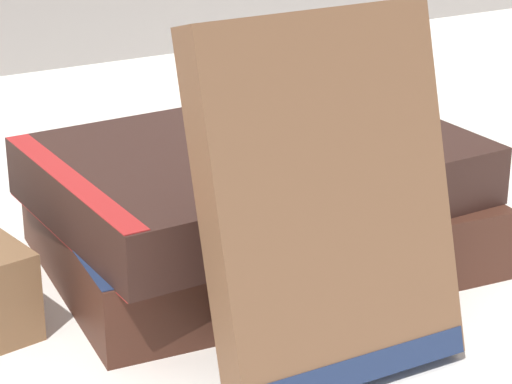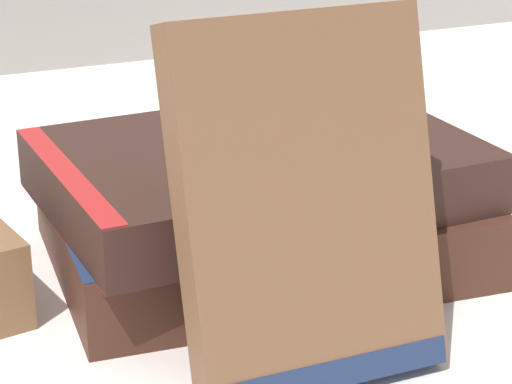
# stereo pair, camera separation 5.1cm
# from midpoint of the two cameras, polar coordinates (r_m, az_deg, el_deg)

# --- Properties ---
(ground_plane) EXTENTS (3.00, 3.00, 0.00)m
(ground_plane) POSITION_cam_midpoint_polar(r_m,az_deg,el_deg) (0.54, -3.37, -5.60)
(ground_plane) COLOR white
(book_flat_bottom) EXTENTS (0.23, 0.17, 0.04)m
(book_flat_bottom) POSITION_cam_midpoint_polar(r_m,az_deg,el_deg) (0.57, -2.93, -1.97)
(book_flat_bottom) COLOR #422319
(book_flat_bottom) RESTS_ON ground_plane
(book_flat_top) EXTENTS (0.22, 0.16, 0.03)m
(book_flat_top) POSITION_cam_midpoint_polar(r_m,az_deg,el_deg) (0.55, -3.18, 1.00)
(book_flat_top) COLOR #331E19
(book_flat_top) RESTS_ON book_flat_bottom
(book_leaning_front) EXTENTS (0.11, 0.06, 0.16)m
(book_leaning_front) POSITION_cam_midpoint_polar(r_m,az_deg,el_deg) (0.45, 0.82, -1.07)
(book_leaning_front) COLOR brown
(book_leaning_front) RESTS_ON ground_plane
(pocket_watch) EXTENTS (0.05, 0.05, 0.01)m
(pocket_watch) POSITION_cam_midpoint_polar(r_m,az_deg,el_deg) (0.55, 1.97, 3.11)
(pocket_watch) COLOR silver
(pocket_watch) RESTS_ON book_flat_top
(reading_glasses) EXTENTS (0.11, 0.08, 0.00)m
(reading_glasses) POSITION_cam_midpoint_polar(r_m,az_deg,el_deg) (0.71, -9.82, 1.03)
(reading_glasses) COLOR #4C3828
(reading_glasses) RESTS_ON ground_plane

